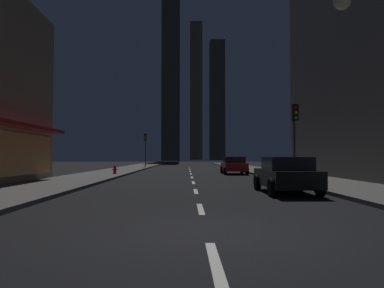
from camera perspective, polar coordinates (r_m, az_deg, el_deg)
ground_plane at (r=39.25m, az=-0.31°, el=-4.15°), size 78.00×136.00×0.10m
sidewalk_right at (r=39.93m, az=9.81°, el=-3.90°), size 4.00×76.00×0.15m
sidewalk_left at (r=39.79m, az=-10.46°, el=-3.90°), size 4.00×76.00×0.15m
lane_marking_center at (r=26.06m, az=-0.01°, el=-5.15°), size 0.16×43.80×0.01m
skyscraper_distant_tall at (r=134.11m, az=-3.25°, el=14.10°), size 6.20×6.65×76.99m
skyscraper_distant_mid at (r=166.89m, az=0.63°, el=8.10°), size 5.33×5.36×61.09m
skyscraper_distant_short at (r=153.78m, az=3.86°, el=6.63°), size 5.99×7.34×48.71m
car_parked_near at (r=15.41m, az=14.20°, el=-4.58°), size 1.98×4.24×1.45m
car_parked_far at (r=31.40m, az=6.44°, el=-3.24°), size 1.98×4.24×1.45m
fire_hydrant_far_left at (r=29.29m, az=-11.74°, el=-3.87°), size 0.42×0.30×0.65m
traffic_light_near_right at (r=20.96m, az=15.48°, el=2.86°), size 0.32×0.48×4.20m
traffic_light_far_left at (r=46.70m, az=-7.16°, el=0.20°), size 0.32×0.48×4.20m
street_lamp_right at (r=13.53m, az=25.21°, el=13.68°), size 1.96×0.56×6.58m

